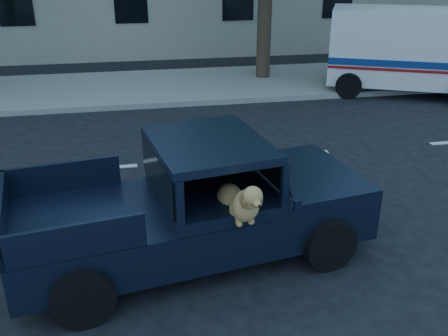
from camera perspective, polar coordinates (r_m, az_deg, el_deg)
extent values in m
plane|color=black|center=(7.10, -15.67, -11.12)|extent=(120.00, 120.00, 0.00)
cube|color=gray|center=(15.55, -13.51, 8.75)|extent=(60.00, 4.00, 0.15)
cylinder|color=#332619|center=(16.08, 4.68, 17.52)|extent=(0.44, 0.44, 4.40)
cube|color=black|center=(6.87, -3.51, -5.78)|extent=(4.97, 2.58, 0.60)
cube|color=black|center=(7.30, 9.16, -0.89)|extent=(1.65, 2.02, 0.15)
cube|color=black|center=(6.47, -1.81, 2.78)|extent=(1.68, 1.96, 0.11)
cube|color=black|center=(6.84, 4.08, 1.06)|extent=(0.49, 1.58, 0.51)
cube|color=black|center=(6.56, 0.95, -5.52)|extent=(0.58, 0.58, 0.35)
cube|color=black|center=(5.99, 8.40, -4.30)|extent=(0.10, 0.06, 0.15)
cube|color=silver|center=(15.82, 19.93, 10.11)|extent=(4.81, 3.63, 0.52)
cube|color=silver|center=(15.59, 18.91, 14.00)|extent=(4.05, 3.28, 1.57)
cube|color=navy|center=(14.71, 18.86, 11.19)|extent=(3.24, 1.49, 0.19)
cube|color=#9E0F0F|center=(14.74, 18.77, 10.56)|extent=(3.24, 1.49, 0.07)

